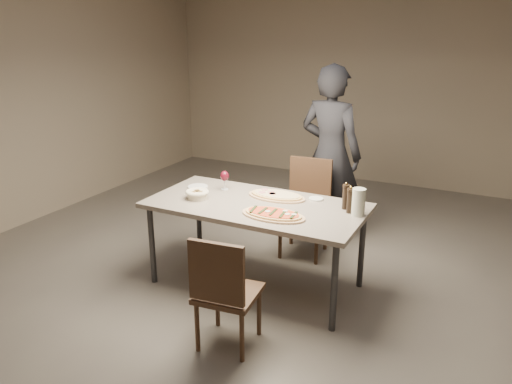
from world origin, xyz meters
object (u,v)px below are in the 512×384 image
at_px(carafe, 359,202).
at_px(chair_near, 223,288).
at_px(ham_pizza, 277,196).
at_px(bread_basket, 197,194).
at_px(zucchini_pizza, 273,214).
at_px(pepper_mill_left, 346,196).
at_px(diner, 330,154).
at_px(chair_far, 307,201).
at_px(dining_table, 256,210).

xyz_separation_m(carafe, chair_near, (-0.61, -1.04, -0.38)).
xyz_separation_m(ham_pizza, bread_basket, (-0.59, -0.33, 0.03)).
relative_size(zucchini_pizza, chair_near, 0.61).
xyz_separation_m(bread_basket, pepper_mill_left, (1.20, 0.32, 0.06)).
height_order(zucchini_pizza, pepper_mill_left, pepper_mill_left).
xyz_separation_m(carafe, diner, (-0.62, 1.16, 0.05)).
bearing_deg(chair_far, dining_table, 75.92).
relative_size(carafe, chair_near, 0.25).
bearing_deg(dining_table, bread_basket, -167.50).
bearing_deg(carafe, dining_table, -172.07).
height_order(dining_table, pepper_mill_left, pepper_mill_left).
bearing_deg(ham_pizza, dining_table, -114.91).
height_order(dining_table, chair_far, chair_far).
bearing_deg(zucchini_pizza, carafe, 7.30).
xyz_separation_m(zucchini_pizza, bread_basket, (-0.76, 0.09, 0.03)).
bearing_deg(ham_pizza, bread_basket, -153.65).
bearing_deg(carafe, zucchini_pizza, -151.10).
distance_m(carafe, diner, 1.32).
height_order(chair_near, diner, diner).
relative_size(zucchini_pizza, diner, 0.29).
height_order(dining_table, diner, diner).
bearing_deg(zucchini_pizza, pepper_mill_left, 21.16).
relative_size(zucchini_pizza, bread_basket, 2.60).
xyz_separation_m(zucchini_pizza, ham_pizza, (-0.16, 0.42, -0.00)).
bearing_deg(carafe, chair_near, -120.27).
xyz_separation_m(chair_near, diner, (-0.02, 2.20, 0.43)).
relative_size(ham_pizza, pepper_mill_left, 2.29).
bearing_deg(bread_basket, pepper_mill_left, 14.93).
bearing_deg(carafe, chair_far, 133.70).
bearing_deg(diner, bread_basket, 71.13).
xyz_separation_m(ham_pizza, chair_near, (0.13, -1.14, -0.29)).
xyz_separation_m(chair_far, diner, (0.08, 0.43, 0.39)).
height_order(zucchini_pizza, chair_near, chair_near).
distance_m(zucchini_pizza, diner, 1.48).
relative_size(bread_basket, chair_far, 0.22).
bearing_deg(chair_far, carafe, 128.38).
distance_m(chair_near, chair_far, 1.78).
bearing_deg(diner, chair_near, 98.70).
distance_m(zucchini_pizza, pepper_mill_left, 0.61).
bearing_deg(chair_near, zucchini_pizza, 81.22).
height_order(zucchini_pizza, diner, diner).
xyz_separation_m(ham_pizza, chair_far, (0.04, 0.63, -0.24)).
bearing_deg(pepper_mill_left, carafe, -35.46).
xyz_separation_m(dining_table, pepper_mill_left, (0.70, 0.21, 0.16)).
bearing_deg(carafe, pepper_mill_left, 144.54).
xyz_separation_m(zucchini_pizza, chair_near, (-0.03, -0.72, -0.29)).
bearing_deg(dining_table, chair_far, 81.23).
relative_size(ham_pizza, chair_near, 0.60).
xyz_separation_m(bread_basket, carafe, (1.34, 0.23, 0.07)).
distance_m(bread_basket, chair_far, 1.18).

